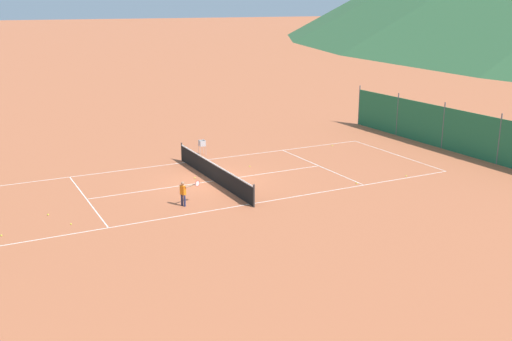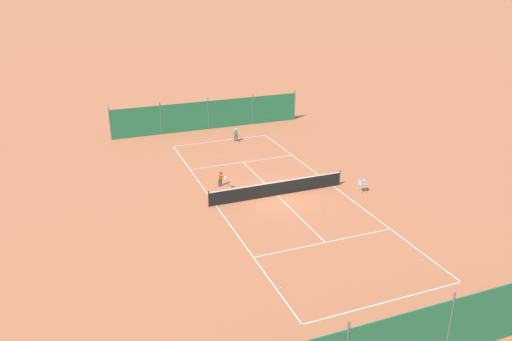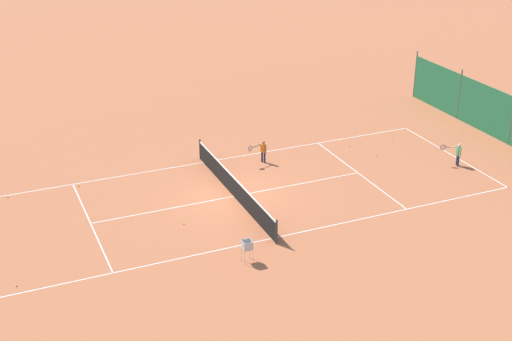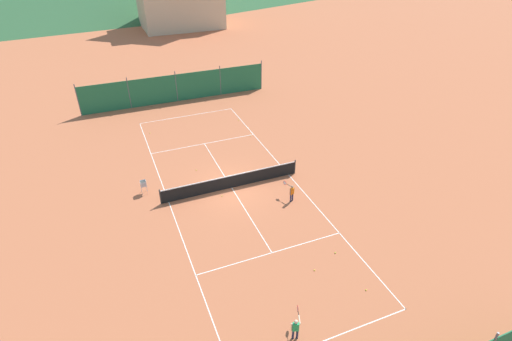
{
  "view_description": "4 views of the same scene",
  "coord_description": "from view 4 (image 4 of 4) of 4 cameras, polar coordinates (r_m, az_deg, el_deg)",
  "views": [
    {
      "loc": [
        27.0,
        -11.47,
        8.83
      ],
      "look_at": [
        1.84,
        1.5,
        0.82
      ],
      "focal_mm": 42.0,
      "sensor_mm": 36.0,
      "label": 1
    },
    {
      "loc": [
        11.88,
        26.59,
        13.43
      ],
      "look_at": [
        1.01,
        -1.14,
        1.45
      ],
      "focal_mm": 35.0,
      "sensor_mm": 36.0,
      "label": 2
    },
    {
      "loc": [
        -26.58,
        10.33,
        14.25
      ],
      "look_at": [
        0.75,
        -1.4,
        0.71
      ],
      "focal_mm": 50.0,
      "sensor_mm": 36.0,
      "label": 3
    },
    {
      "loc": [
        -6.53,
        -20.2,
        14.86
      ],
      "look_at": [
        1.76,
        0.14,
        0.81
      ],
      "focal_mm": 28.0,
      "sensor_mm": 36.0,
      "label": 4
    }
  ],
  "objects": [
    {
      "name": "tennis_ball_near_corner",
      "position": [
        21.64,
        11.25,
        -11.46
      ],
      "size": [
        0.07,
        0.07,
        0.07
      ],
      "primitive_type": "sphere",
      "color": "#CCE033",
      "rests_on": "ground"
    },
    {
      "name": "ball_hopper",
      "position": [
        26.02,
        -15.76,
        -1.89
      ],
      "size": [
        0.36,
        0.36,
        0.89
      ],
      "color": "#B7B7BC",
      "rests_on": "ground"
    },
    {
      "name": "tennis_ball_mid_court",
      "position": [
        33.56,
        -14.92,
        5.21
      ],
      "size": [
        0.07,
        0.07,
        0.07
      ],
      "primitive_type": "sphere",
      "color": "#CCE033",
      "rests_on": "ground"
    },
    {
      "name": "ground_plane",
      "position": [
        25.92,
        -3.5,
        -2.47
      ],
      "size": [
        600.0,
        600.0,
        0.0
      ],
      "primitive_type": "plane",
      "color": "#B7603D"
    },
    {
      "name": "tennis_ball_alley_left",
      "position": [
        25.17,
        -4.88,
        -3.65
      ],
      "size": [
        0.07,
        0.07,
        0.07
      ],
      "primitive_type": "sphere",
      "color": "#CCE033",
      "rests_on": "ground"
    },
    {
      "name": "windscreen_fence_far",
      "position": [
        38.74,
        -11.29,
        11.49
      ],
      "size": [
        17.28,
        0.08,
        2.9
      ],
      "color": "#236B42",
      "rests_on": "ground"
    },
    {
      "name": "tennis_ball_service_box",
      "position": [
        31.98,
        -0.77,
        4.97
      ],
      "size": [
        0.07,
        0.07,
        0.07
      ],
      "primitive_type": "sphere",
      "color": "#CCE033",
      "rests_on": "ground"
    },
    {
      "name": "tennis_ball_alley_right",
      "position": [
        20.6,
        8.35,
        -13.91
      ],
      "size": [
        0.07,
        0.07,
        0.07
      ],
      "primitive_type": "sphere",
      "color": "#CCE033",
      "rests_on": "ground"
    },
    {
      "name": "court_line_markings",
      "position": [
        25.92,
        -3.5,
        -2.46
      ],
      "size": [
        8.25,
        23.85,
        0.01
      ],
      "color": "white",
      "rests_on": "ground"
    },
    {
      "name": "player_far_service",
      "position": [
        17.61,
        5.69,
        -21.33
      ],
      "size": [
        0.66,
        0.9,
        1.15
      ],
      "color": "#23284C",
      "rests_on": "ground"
    },
    {
      "name": "tennis_net",
      "position": [
        25.63,
        -3.53,
        -1.55
      ],
      "size": [
        9.18,
        0.08,
        1.06
      ],
      "color": "#2D2D2D",
      "rests_on": "ground"
    },
    {
      "name": "tennis_ball_by_net_right",
      "position": [
        27.88,
        -8.53,
        0.05
      ],
      "size": [
        0.07,
        0.07,
        0.07
      ],
      "primitive_type": "sphere",
      "color": "#CCE033",
      "rests_on": "ground"
    },
    {
      "name": "player_near_service",
      "position": [
        24.45,
        5.07,
        -3.03
      ],
      "size": [
        0.37,
        1.01,
        1.14
      ],
      "color": "#23284C",
      "rests_on": "ground"
    },
    {
      "name": "tennis_ball_by_net_left",
      "position": [
        20.24,
        15.44,
        -16.12
      ],
      "size": [
        0.07,
        0.07,
        0.07
      ],
      "primitive_type": "sphere",
      "color": "#CCE033",
      "rests_on": "ground"
    },
    {
      "name": "tennis_ball_far_corner",
      "position": [
        34.63,
        -2.52,
        7.21
      ],
      "size": [
        0.07,
        0.07,
        0.07
      ],
      "primitive_type": "sphere",
      "color": "#CCE033",
      "rests_on": "ground"
    }
  ]
}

